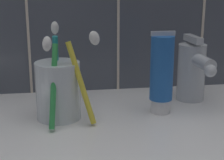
% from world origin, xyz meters
% --- Properties ---
extents(sink_counter, '(0.72, 0.36, 0.02)m').
position_xyz_m(sink_counter, '(0.00, 0.00, 0.01)').
color(sink_counter, white).
rests_on(sink_counter, ground).
extents(toothbrush_cup, '(0.11, 0.12, 0.16)m').
position_xyz_m(toothbrush_cup, '(-0.11, 0.03, 0.07)').
color(toothbrush_cup, silver).
rests_on(toothbrush_cup, sink_counter).
extents(toothpaste_tube, '(0.04, 0.04, 0.14)m').
position_xyz_m(toothpaste_tube, '(0.07, 0.03, 0.09)').
color(toothpaste_tube, white).
rests_on(toothpaste_tube, sink_counter).
extents(sink_faucet, '(0.05, 0.12, 0.12)m').
position_xyz_m(sink_faucet, '(0.15, 0.08, 0.08)').
color(sink_faucet, silver).
rests_on(sink_faucet, sink_counter).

